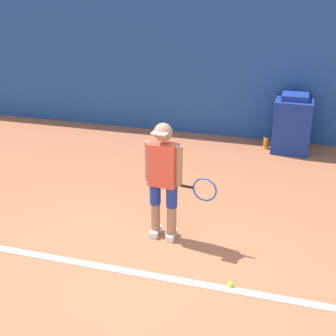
{
  "coord_description": "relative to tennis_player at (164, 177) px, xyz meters",
  "views": [
    {
      "loc": [
        1.44,
        -4.04,
        3.12
      ],
      "look_at": [
        -0.07,
        1.07,
        0.86
      ],
      "focal_mm": 50.0,
      "sensor_mm": 36.0,
      "label": 1
    }
  ],
  "objects": [
    {
      "name": "ground_plane",
      "position": [
        0.05,
        -0.86,
        -0.83
      ],
      "size": [
        24.0,
        24.0,
        0.0
      ],
      "primitive_type": "plane",
      "color": "#B76642"
    },
    {
      "name": "back_wall",
      "position": [
        0.05,
        4.12,
        0.69
      ],
      "size": [
        24.0,
        0.1,
        3.04
      ],
      "color": "#234C99",
      "rests_on": "ground_plane"
    },
    {
      "name": "court_baseline",
      "position": [
        0.05,
        -0.84,
        -0.82
      ],
      "size": [
        21.6,
        0.1,
        0.01
      ],
      "color": "white",
      "rests_on": "ground_plane"
    },
    {
      "name": "tennis_player",
      "position": [
        0.0,
        0.0,
        0.0
      ],
      "size": [
        0.91,
        0.3,
        1.5
      ],
      "rotation": [
        0.0,
        0.0,
        -0.1
      ],
      "color": "#A37556",
      "rests_on": "ground_plane"
    },
    {
      "name": "tennis_ball",
      "position": [
        0.97,
        -0.79,
        -0.79
      ],
      "size": [
        0.07,
        0.07,
        0.07
      ],
      "color": "#D1E533",
      "rests_on": "ground_plane"
    },
    {
      "name": "covered_chair",
      "position": [
        1.36,
        3.65,
        -0.31
      ],
      "size": [
        0.67,
        0.75,
        1.07
      ],
      "color": "navy",
      "rests_on": "ground_plane"
    },
    {
      "name": "water_bottle",
      "position": [
        0.92,
        3.59,
        -0.72
      ],
      "size": [
        0.09,
        0.09,
        0.23
      ],
      "color": "orange",
      "rests_on": "ground_plane"
    }
  ]
}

